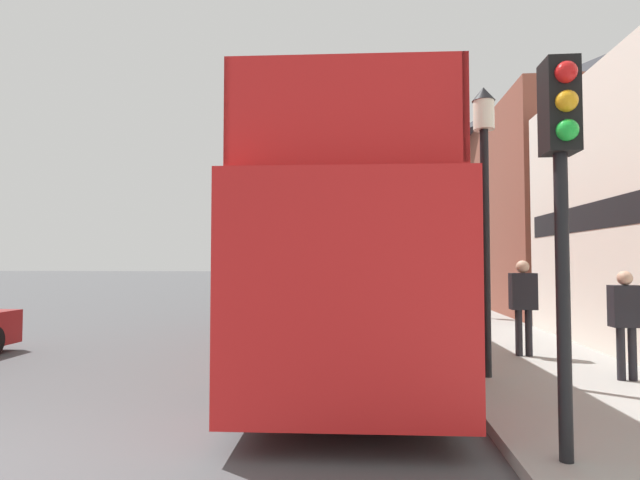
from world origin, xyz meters
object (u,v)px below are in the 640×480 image
object	(u,v)px
pedestrian_second	(626,314)
pedestrian_third	(523,298)
parked_car_ahead_of_bus	(370,295)
lamp_post_nearest	(485,174)
traffic_signal	(561,164)
lamp_post_second	(421,212)
tour_bus	(346,265)

from	to	relation	value
pedestrian_second	pedestrian_third	world-z (taller)	pedestrian_third
parked_car_ahead_of_bus	lamp_post_nearest	distance (m)	11.08
traffic_signal	lamp_post_nearest	world-z (taller)	lamp_post_nearest
parked_car_ahead_of_bus	lamp_post_second	world-z (taller)	lamp_post_second
pedestrian_third	lamp_post_nearest	xyz separation A→B (m)	(-1.09, -1.79, 2.03)
parked_car_ahead_of_bus	traffic_signal	size ratio (longest dim) A/B	1.23
tour_bus	lamp_post_nearest	distance (m)	3.62
pedestrian_third	parked_car_ahead_of_bus	bearing A→B (deg)	107.32
lamp_post_second	lamp_post_nearest	bearing A→B (deg)	-90.42
tour_bus	pedestrian_second	size ratio (longest dim) A/B	6.91
pedestrian_third	lamp_post_second	size ratio (longest dim) A/B	0.35
tour_bus	parked_car_ahead_of_bus	xyz separation A→B (m)	(0.56, 8.17, -1.15)
tour_bus	traffic_signal	xyz separation A→B (m)	(2.13, -5.74, 0.93)
parked_car_ahead_of_bus	traffic_signal	world-z (taller)	traffic_signal
pedestrian_second	pedestrian_third	size ratio (longest dim) A/B	0.91
pedestrian_second	lamp_post_second	distance (m)	9.79
tour_bus	parked_car_ahead_of_bus	world-z (taller)	tour_bus
tour_bus	pedestrian_third	size ratio (longest dim) A/B	6.29
tour_bus	lamp_post_second	xyz separation A→B (m)	(2.30, 6.75, 1.75)
tour_bus	parked_car_ahead_of_bus	size ratio (longest dim) A/B	2.53
lamp_post_nearest	lamp_post_second	bearing A→B (deg)	89.58
parked_car_ahead_of_bus	traffic_signal	bearing A→B (deg)	-82.42
parked_car_ahead_of_bus	pedestrian_third	bearing A→B (deg)	-71.53
lamp_post_second	pedestrian_second	bearing A→B (deg)	-78.24
lamp_post_nearest	lamp_post_second	world-z (taller)	lamp_post_second
pedestrian_second	traffic_signal	bearing A→B (deg)	-123.21
pedestrian_second	lamp_post_nearest	world-z (taller)	lamp_post_nearest
pedestrian_third	traffic_signal	bearing A→B (deg)	-103.33
parked_car_ahead_of_bus	pedestrian_second	size ratio (longest dim) A/B	2.73
lamp_post_nearest	lamp_post_second	size ratio (longest dim) A/B	0.89
pedestrian_second	pedestrian_third	xyz separation A→B (m)	(-0.90, 1.84, 0.10)
traffic_signal	pedestrian_third	bearing A→B (deg)	76.67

